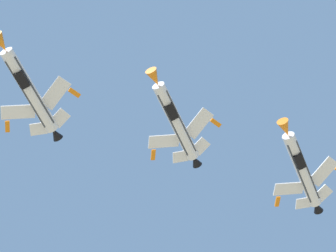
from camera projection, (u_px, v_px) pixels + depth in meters
fighter_jet_left_wing at (29, 89)px, 90.68m from camera, size 14.82×10.67×4.45m
fighter_jet_right_wing at (175, 120)px, 96.87m from camera, size 14.82×10.66×4.51m
fighter_jet_left_outer at (301, 169)px, 98.04m from camera, size 14.82×10.69×4.38m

